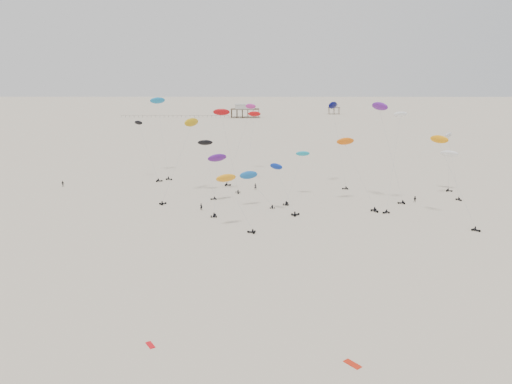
{
  "coord_description": "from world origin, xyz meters",
  "views": [
    {
      "loc": [
        0.8,
        -21.6,
        33.73
      ],
      "look_at": [
        0.0,
        88.0,
        7.0
      ],
      "focal_mm": 35.0,
      "sensor_mm": 36.0,
      "label": 1
    }
  ],
  "objects_px": {
    "rig_4": "(446,156)",
    "rig_0": "(225,128)",
    "rig_9": "(335,117)",
    "spectator_0": "(201,210)",
    "pavilion_small": "(334,110)",
    "pavilion_main": "(245,112)"
  },
  "relations": [
    {
      "from": "pavilion_main",
      "to": "pavilion_small",
      "type": "bearing_deg",
      "value": 23.2
    },
    {
      "from": "rig_0",
      "to": "rig_4",
      "type": "height_order",
      "value": "rig_0"
    },
    {
      "from": "pavilion_small",
      "to": "rig_9",
      "type": "xyz_separation_m",
      "value": [
        -36.92,
        -252.65,
        16.74
      ]
    },
    {
      "from": "rig_4",
      "to": "spectator_0",
      "type": "xyz_separation_m",
      "value": [
        -57.43,
        5.74,
        -14.57
      ]
    },
    {
      "from": "rig_0",
      "to": "rig_4",
      "type": "xyz_separation_m",
      "value": [
        52.65,
        -25.17,
        -3.75
      ]
    },
    {
      "from": "rig_4",
      "to": "rig_0",
      "type": "bearing_deg",
      "value": -61.97
    },
    {
      "from": "rig_9",
      "to": "spectator_0",
      "type": "distance_m",
      "value": 51.43
    },
    {
      "from": "pavilion_small",
      "to": "rig_0",
      "type": "xyz_separation_m",
      "value": [
        -68.91,
        -262.93,
        14.83
      ]
    },
    {
      "from": "pavilion_main",
      "to": "rig_9",
      "type": "relative_size",
      "value": 0.84
    },
    {
      "from": "rig_4",
      "to": "spectator_0",
      "type": "relative_size",
      "value": 10.76
    },
    {
      "from": "pavilion_small",
      "to": "spectator_0",
      "type": "distance_m",
      "value": 291.84
    },
    {
      "from": "rig_9",
      "to": "spectator_0",
      "type": "xyz_separation_m",
      "value": [
        -36.78,
        -29.71,
        -20.23
      ]
    },
    {
      "from": "spectator_0",
      "to": "pavilion_small",
      "type": "bearing_deg",
      "value": -92.66
    },
    {
      "from": "rig_4",
      "to": "pavilion_main",
      "type": "bearing_deg",
      "value": -114.66
    },
    {
      "from": "pavilion_main",
      "to": "rig_4",
      "type": "relative_size",
      "value": 0.96
    },
    {
      "from": "rig_0",
      "to": "rig_9",
      "type": "xyz_separation_m",
      "value": [
        31.99,
        10.28,
        1.91
      ]
    },
    {
      "from": "spectator_0",
      "to": "pavilion_main",
      "type": "bearing_deg",
      "value": -78.87
    },
    {
      "from": "rig_0",
      "to": "rig_9",
      "type": "distance_m",
      "value": 33.66
    },
    {
      "from": "rig_4",
      "to": "spectator_0",
      "type": "height_order",
      "value": "rig_4"
    },
    {
      "from": "pavilion_small",
      "to": "rig_4",
      "type": "xyz_separation_m",
      "value": [
        -16.26,
        -288.1,
        11.08
      ]
    },
    {
      "from": "spectator_0",
      "to": "rig_0",
      "type": "bearing_deg",
      "value": -91.86
    },
    {
      "from": "pavilion_small",
      "to": "rig_4",
      "type": "height_order",
      "value": "rig_4"
    }
  ]
}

